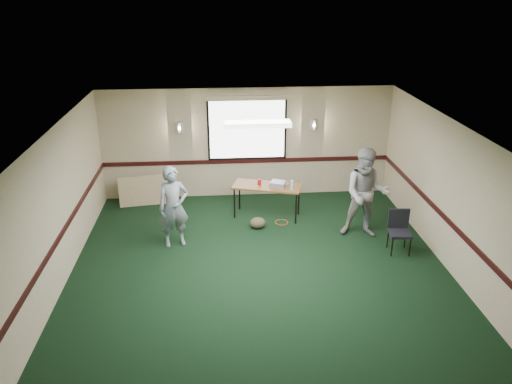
{
  "coord_description": "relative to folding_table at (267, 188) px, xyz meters",
  "views": [
    {
      "loc": [
        -0.71,
        -7.59,
        4.97
      ],
      "look_at": [
        0.0,
        1.3,
        1.2
      ],
      "focal_mm": 35.0,
      "sensor_mm": 36.0,
      "label": 1
    }
  ],
  "objects": [
    {
      "name": "red_cup",
      "position": [
        -0.16,
        0.07,
        0.12
      ],
      "size": [
        0.08,
        0.08,
        0.13
      ],
      "primitive_type": "cylinder",
      "color": "#BA0C0E",
      "rests_on": "folding_table"
    },
    {
      "name": "cable_coil",
      "position": [
        0.3,
        -0.37,
        -0.7
      ],
      "size": [
        0.36,
        0.36,
        0.01
      ],
      "primitive_type": "torus",
      "rotation": [
        0.0,
        0.0,
        -0.25
      ],
      "color": "#D0541A",
      "rests_on": "ground"
    },
    {
      "name": "conference_chair",
      "position": [
        2.45,
        -1.77,
        -0.21
      ],
      "size": [
        0.45,
        0.46,
        0.85
      ],
      "rotation": [
        0.0,
        0.0,
        -0.09
      ],
      "color": "black",
      "rests_on": "ground"
    },
    {
      "name": "water_bottle",
      "position": [
        0.52,
        -0.3,
        0.16
      ],
      "size": [
        0.07,
        0.07,
        0.22
      ],
      "primitive_type": "cylinder",
      "color": "#8FCAEA",
      "rests_on": "folding_table"
    },
    {
      "name": "person_left",
      "position": [
        -1.99,
        -1.17,
        0.13
      ],
      "size": [
        0.7,
        0.56,
        1.68
      ],
      "primitive_type": "imported",
      "rotation": [
        0.0,
        0.0,
        0.28
      ],
      "color": "#3A5D81",
      "rests_on": "ground"
    },
    {
      "name": "folded_table",
      "position": [
        -2.76,
        0.9,
        -0.35
      ],
      "size": [
        1.41,
        0.4,
        0.71
      ],
      "primitive_type": "cube",
      "rotation": [
        -0.21,
        0.0,
        0.14
      ],
      "color": "#9A865F",
      "rests_on": "ground"
    },
    {
      "name": "folding_table",
      "position": [
        0.0,
        0.0,
        0.0
      ],
      "size": [
        1.63,
        1.01,
        0.76
      ],
      "rotation": [
        0.0,
        0.0,
        -0.29
      ],
      "color": "brown",
      "rests_on": "ground"
    },
    {
      "name": "projector",
      "position": [
        0.24,
        -0.07,
        0.11
      ],
      "size": [
        0.41,
        0.38,
        0.11
      ],
      "primitive_type": "cube",
      "rotation": [
        0.0,
        0.0,
        -0.39
      ],
      "color": "gray",
      "rests_on": "folding_table"
    },
    {
      "name": "ground",
      "position": [
        -0.36,
        -2.7,
        -0.7
      ],
      "size": [
        8.0,
        8.0,
        0.0
      ],
      "primitive_type": "plane",
      "color": "black",
      "rests_on": "ground"
    },
    {
      "name": "game_console",
      "position": [
        0.37,
        0.01,
        0.08
      ],
      "size": [
        0.24,
        0.22,
        0.05
      ],
      "primitive_type": "cube",
      "rotation": [
        0.0,
        0.0,
        -0.5
      ],
      "color": "silver",
      "rests_on": "folding_table"
    },
    {
      "name": "person_right",
      "position": [
        1.93,
        -1.09,
        0.26
      ],
      "size": [
        1.07,
        0.91,
        1.92
      ],
      "primitive_type": "imported",
      "rotation": [
        0.0,
        0.0,
        -0.22
      ],
      "color": "#7182B0",
      "rests_on": "ground"
    },
    {
      "name": "duffel_bag",
      "position": [
        -0.26,
        -0.59,
        -0.58
      ],
      "size": [
        0.35,
        0.27,
        0.25
      ],
      "primitive_type": "ellipsoid",
      "rotation": [
        0.0,
        0.0,
        0.02
      ],
      "color": "brown",
      "rests_on": "ground"
    },
    {
      "name": "room_shell",
      "position": [
        -0.36,
        -0.58,
        0.88
      ],
      "size": [
        8.0,
        8.02,
        8.0
      ],
      "color": "tan",
      "rests_on": "ground"
    }
  ]
}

